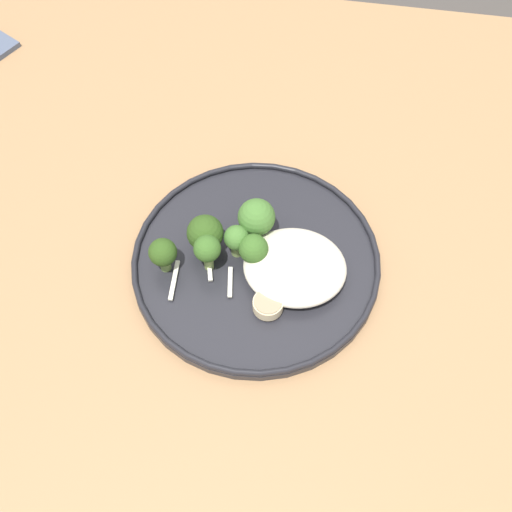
% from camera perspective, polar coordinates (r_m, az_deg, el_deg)
% --- Properties ---
extents(ground, '(6.00, 6.00, 0.00)m').
position_cam_1_polar(ground, '(1.46, 2.30, -16.23)').
color(ground, '#47423D').
extents(wooden_dining_table, '(1.40, 1.00, 0.74)m').
position_cam_1_polar(wooden_dining_table, '(0.85, 3.82, -3.72)').
color(wooden_dining_table, '#9E754C').
rests_on(wooden_dining_table, ground).
extents(dinner_plate, '(0.29, 0.29, 0.02)m').
position_cam_1_polar(dinner_plate, '(0.77, 0.00, -0.46)').
color(dinner_plate, '#232328').
rests_on(dinner_plate, wooden_dining_table).
extents(noodle_bed, '(0.12, 0.11, 0.03)m').
position_cam_1_polar(noodle_bed, '(0.75, 3.38, -0.96)').
color(noodle_bed, beige).
rests_on(noodle_bed, dinner_plate).
extents(seared_scallop_center_golden, '(0.03, 0.03, 0.01)m').
position_cam_1_polar(seared_scallop_center_golden, '(0.75, 2.39, -1.35)').
color(seared_scallop_center_golden, beige).
rests_on(seared_scallop_center_golden, dinner_plate).
extents(seared_scallop_rear_pale, '(0.03, 0.03, 0.02)m').
position_cam_1_polar(seared_scallop_rear_pale, '(0.73, 1.04, -4.21)').
color(seared_scallop_rear_pale, beige).
rests_on(seared_scallop_rear_pale, dinner_plate).
extents(seared_scallop_large_seared, '(0.03, 0.03, 0.01)m').
position_cam_1_polar(seared_scallop_large_seared, '(0.74, 1.44, -2.63)').
color(seared_scallop_large_seared, beige).
rests_on(seared_scallop_large_seared, dinner_plate).
extents(seared_scallop_right_edge, '(0.03, 0.03, 0.01)m').
position_cam_1_polar(seared_scallop_right_edge, '(0.75, 6.13, -1.59)').
color(seared_scallop_right_edge, '#DBB77A').
rests_on(seared_scallop_right_edge, dinner_plate).
extents(seared_scallop_tilted_round, '(0.03, 0.03, 0.01)m').
position_cam_1_polar(seared_scallop_tilted_round, '(0.76, 2.44, 0.06)').
color(seared_scallop_tilted_round, '#DBB77A').
rests_on(seared_scallop_tilted_round, dinner_plate).
extents(broccoli_floret_center_pile, '(0.03, 0.03, 0.05)m').
position_cam_1_polar(broccoli_floret_center_pile, '(0.74, -4.23, 0.54)').
color(broccoli_floret_center_pile, '#89A356').
rests_on(broccoli_floret_center_pile, dinner_plate).
extents(broccoli_floret_front_edge, '(0.04, 0.04, 0.06)m').
position_cam_1_polar(broccoli_floret_front_edge, '(0.76, 0.04, 3.31)').
color(broccoli_floret_front_edge, '#89A356').
rests_on(broccoli_floret_front_edge, dinner_plate).
extents(broccoli_floret_left_leaning, '(0.03, 0.03, 0.05)m').
position_cam_1_polar(broccoli_floret_left_leaning, '(0.74, -8.04, 0.24)').
color(broccoli_floret_left_leaning, '#7A994C').
rests_on(broccoli_floret_left_leaning, dinner_plate).
extents(broccoli_floret_split_head, '(0.03, 0.03, 0.05)m').
position_cam_1_polar(broccoli_floret_split_head, '(0.74, -0.23, 0.60)').
color(broccoli_floret_split_head, '#7A994C').
rests_on(broccoli_floret_split_head, dinner_plate).
extents(broccoli_floret_tall_stalk, '(0.03, 0.03, 0.05)m').
position_cam_1_polar(broccoli_floret_tall_stalk, '(0.75, -1.63, 1.74)').
color(broccoli_floret_tall_stalk, '#89A356').
rests_on(broccoli_floret_tall_stalk, dinner_plate).
extents(broccoli_floret_rear_charred, '(0.04, 0.04, 0.05)m').
position_cam_1_polar(broccoli_floret_rear_charred, '(0.76, -4.37, 2.15)').
color(broccoli_floret_rear_charred, '#7A994C').
rests_on(broccoli_floret_rear_charred, dinner_plate).
extents(onion_sliver_long_sliver, '(0.02, 0.05, 0.00)m').
position_cam_1_polar(onion_sliver_long_sliver, '(0.76, -4.07, -0.55)').
color(onion_sliver_long_sliver, silver).
rests_on(onion_sliver_long_sliver, dinner_plate).
extents(onion_sliver_pale_crescent, '(0.01, 0.04, 0.00)m').
position_cam_1_polar(onion_sliver_pale_crescent, '(0.75, -2.25, -2.27)').
color(onion_sliver_pale_crescent, silver).
rests_on(onion_sliver_pale_crescent, dinner_plate).
extents(onion_sliver_curled_piece, '(0.01, 0.05, 0.00)m').
position_cam_1_polar(onion_sliver_curled_piece, '(0.76, -7.09, -2.09)').
color(onion_sliver_curled_piece, silver).
rests_on(onion_sliver_curled_piece, dinner_plate).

